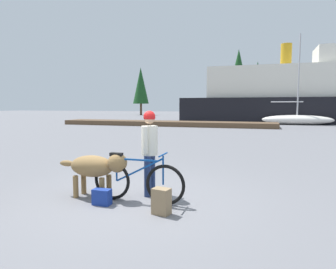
# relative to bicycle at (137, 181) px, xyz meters

# --- Properties ---
(ground_plane) EXTENTS (160.00, 160.00, 0.00)m
(ground_plane) POSITION_rel_bicycle_xyz_m (-0.11, 0.11, -0.40)
(ground_plane) COLOR slate
(bicycle) EXTENTS (1.79, 0.44, 0.92)m
(bicycle) POSITION_rel_bicycle_xyz_m (0.00, 0.00, 0.00)
(bicycle) COLOR black
(bicycle) RESTS_ON ground_plane
(person_cyclist) EXTENTS (0.32, 0.53, 1.67)m
(person_cyclist) POSITION_rel_bicycle_xyz_m (0.06, 0.49, 0.60)
(person_cyclist) COLOR navy
(person_cyclist) RESTS_ON ground_plane
(dog) EXTENTS (1.46, 0.49, 0.89)m
(dog) POSITION_rel_bicycle_xyz_m (-0.86, 0.02, 0.20)
(dog) COLOR olive
(dog) RESTS_ON ground_plane
(backpack) EXTENTS (0.32, 0.25, 0.43)m
(backpack) POSITION_rel_bicycle_xyz_m (0.62, -0.44, -0.18)
(backpack) COLOR #8C7251
(backpack) RESTS_ON ground_plane
(handbag_pannier) EXTENTS (0.32, 0.18, 0.28)m
(handbag_pannier) POSITION_rel_bicycle_xyz_m (-0.54, -0.33, -0.25)
(handbag_pannier) COLOR navy
(handbag_pannier) RESTS_ON ground_plane
(dock_pier) EXTENTS (18.84, 2.51, 0.40)m
(dock_pier) POSITION_rel_bicycle_xyz_m (-6.12, 19.91, -0.20)
(dock_pier) COLOR brown
(dock_pier) RESTS_ON ground_plane
(ferry_boat) EXTENTS (27.71, 7.18, 8.15)m
(ferry_boat) POSITION_rel_bicycle_xyz_m (7.64, 29.08, 2.42)
(ferry_boat) COLOR black
(ferry_boat) RESTS_ON ground_plane
(sailboat_moored) EXTENTS (6.21, 1.74, 8.18)m
(sailboat_moored) POSITION_rel_bicycle_xyz_m (5.07, 24.87, 0.12)
(sailboat_moored) COLOR silver
(sailboat_moored) RESTS_ON ground_plane
(pine_tree_far_left) EXTENTS (2.91, 2.91, 8.73)m
(pine_tree_far_left) POSITION_rel_bicycle_xyz_m (-19.64, 46.55, 5.00)
(pine_tree_far_left) COLOR #4C331E
(pine_tree_far_left) RESTS_ON ground_plane
(pine_tree_center) EXTENTS (3.65, 3.65, 10.78)m
(pine_tree_center) POSITION_rel_bicycle_xyz_m (-1.96, 45.12, 6.38)
(pine_tree_center) COLOR #4C331E
(pine_tree_center) RESTS_ON ground_plane
(pine_tree_mid_back) EXTENTS (3.01, 3.01, 9.99)m
(pine_tree_mid_back) POSITION_rel_bicycle_xyz_m (0.78, 54.69, 6.27)
(pine_tree_mid_back) COLOR #4C331E
(pine_tree_mid_back) RESTS_ON ground_plane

